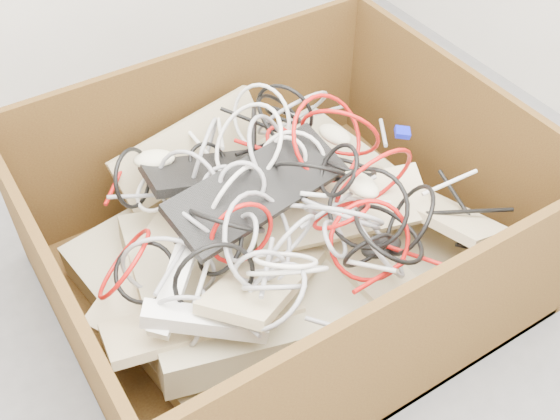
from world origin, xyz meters
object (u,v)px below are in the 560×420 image
power_strip_right (206,321)px  vga_plug (402,132)px  power_strip_left (176,280)px  cardboard_box (278,255)px

power_strip_right → vga_plug: power_strip_right is taller
vga_plug → power_strip_right: bearing=-128.6°
power_strip_left → power_strip_right: size_ratio=0.97×
cardboard_box → power_strip_left: 0.43m
cardboard_box → power_strip_left: (-0.36, -0.10, 0.22)m
power_strip_left → power_strip_right: power_strip_left is taller
power_strip_left → power_strip_right: 0.13m
power_strip_left → vga_plug: power_strip_left is taller
power_strip_left → vga_plug: bearing=-34.0°
vga_plug → power_strip_left: bearing=-137.3°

